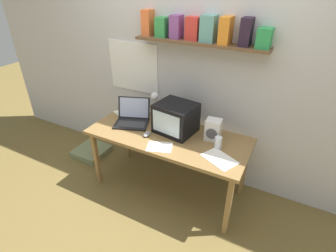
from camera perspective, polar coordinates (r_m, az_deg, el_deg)
The scene contains 13 objects.
ground_plane at distance 3.05m, azimuth 0.00°, elevation -13.18°, with size 12.00×12.00×0.00m, color brown.
back_wall at distance 2.76m, azimuth 4.73°, elevation 13.53°, with size 5.60×0.24×2.60m.
corner_desk at distance 2.66m, azimuth 0.00°, elevation -3.00°, with size 1.61×0.69×0.70m.
crt_monitor at distance 2.61m, azimuth 1.69°, elevation 1.75°, with size 0.42×0.38×0.30m.
laptop at distance 2.85m, azimuth -7.72°, elevation 2.00°, with size 0.43×0.41×0.25m.
desk_lamp at distance 2.76m, azimuth -2.80°, elevation 5.15°, with size 0.11×0.14×0.35m.
juice_glass at distance 2.45m, azimuth 10.84°, elevation -3.68°, with size 0.07×0.07×0.11m.
space_heater at distance 2.53m, azimuth 9.80°, elevation -0.81°, with size 0.15×0.14×0.21m.
computer_mouse at distance 2.61m, azimuth -4.63°, elevation -1.78°, with size 0.07×0.11×0.03m.
printed_handout at distance 3.09m, azimuth -9.86°, elevation 2.89°, with size 0.24×0.21×0.00m.
loose_paper_near_laptop at distance 2.44m, azimuth -1.86°, elevation -4.56°, with size 0.28×0.24×0.00m.
open_notebook at distance 2.33m, azimuth 11.14°, elevation -7.03°, with size 0.35×0.30×0.00m.
floor_cushion at distance 3.67m, azimuth -16.29°, elevation -5.29°, with size 0.41×0.41×0.08m.
Camera 1 is at (1.04, -1.97, 2.09)m, focal length 28.00 mm.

